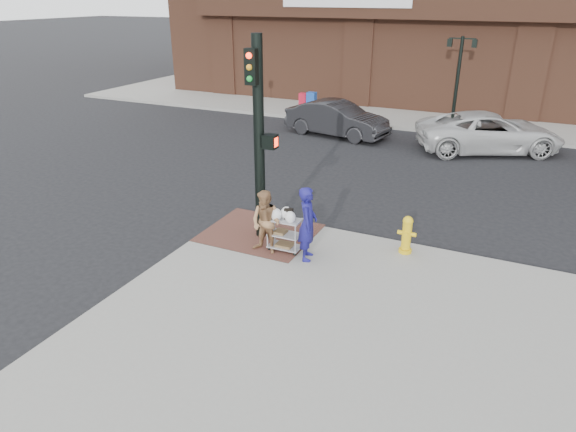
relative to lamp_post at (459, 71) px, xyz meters
The scene contains 13 objects.
ground 16.34m from the lamp_post, 97.13° to the right, with size 220.00×220.00×0.00m, color black.
brick_curb_ramp 15.52m from the lamp_post, 99.77° to the right, with size 2.80×2.40×0.01m, color brown.
lamp_post is the anchor object (origin of this frame).
parking_sign 10.64m from the lamp_post, behind, with size 0.05×0.05×2.20m, color black.
traffic_signal_pole 15.43m from the lamp_post, 99.24° to the right, with size 0.61×0.51×5.00m.
woman_blue 15.95m from the lamp_post, 93.30° to the right, with size 0.65×0.43×1.80m, color navy.
pedestrian_tan 16.18m from the lamp_post, 96.93° to the right, with size 0.76×0.60×1.57m, color #9B6F49.
sedan_dark 6.40m from the lamp_post, 136.54° to the right, with size 1.63×4.69×1.54m, color black.
minivan_white 4.81m from the lamp_post, 63.26° to the right, with size 2.63×5.70×1.58m, color silver.
utility_cart 15.90m from the lamp_post, 95.75° to the right, with size 0.81×0.47×1.11m.
fire_hydrant 14.74m from the lamp_post, 85.54° to the right, with size 0.45×0.31×0.95m.
newsbox_red 7.94m from the lamp_post, behind, with size 0.40×0.36×0.95m, color red.
newsbox_blue 7.41m from the lamp_post, behind, with size 0.45×0.41×1.07m, color #1A49AB.
Camera 1 is at (5.28, -9.86, 5.97)m, focal length 32.00 mm.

